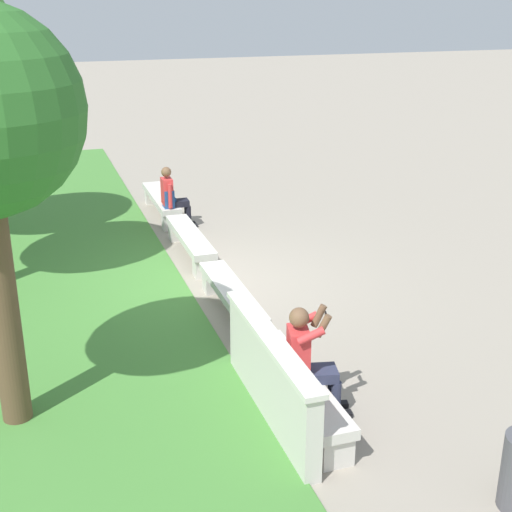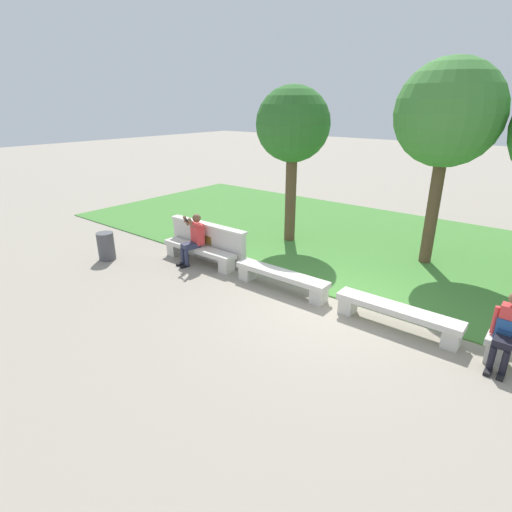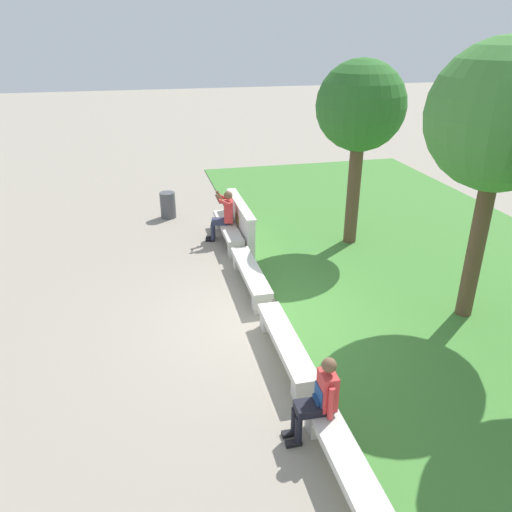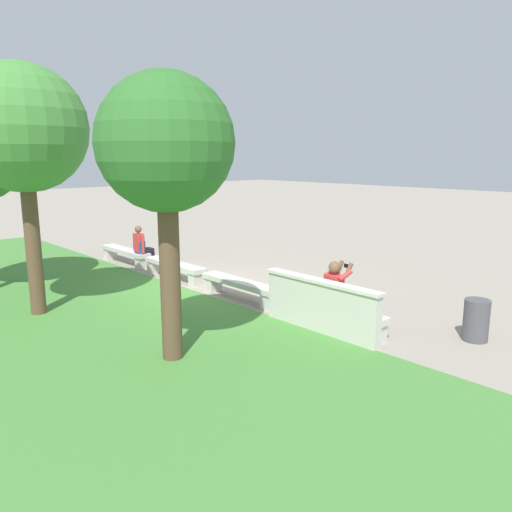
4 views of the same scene
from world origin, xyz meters
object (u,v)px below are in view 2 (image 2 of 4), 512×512
(tree_left_background, at_px, (448,115))
(bench_near, at_px, (281,277))
(person_distant, at_px, (508,329))
(bench_mid, at_px, (397,313))
(person_photographer, at_px, (194,237))
(backpack, at_px, (506,329))
(bench_main, at_px, (199,252))
(trash_bin, at_px, (106,246))
(tree_right_background, at_px, (293,126))

(tree_left_background, bearing_deg, bench_near, -118.35)
(bench_near, relative_size, person_distant, 1.85)
(bench_mid, relative_size, tree_left_background, 0.47)
(person_photographer, distance_m, tree_left_background, 6.80)
(backpack, xyz_separation_m, tree_left_background, (-2.32, 3.75, 3.09))
(bench_main, xyz_separation_m, backpack, (7.00, 0.02, 0.32))
(bench_mid, bearing_deg, trash_bin, -169.50)
(bench_main, distance_m, tree_right_background, 4.38)
(bench_mid, distance_m, tree_left_background, 5.11)
(person_photographer, height_order, person_distant, person_photographer)
(person_distant, distance_m, tree_left_background, 5.43)
(person_photographer, xyz_separation_m, backpack, (7.09, 0.09, -0.11))
(bench_near, height_order, backpack, backpack)
(bench_main, bearing_deg, backpack, 0.13)
(person_distant, bearing_deg, backpack, 107.84)
(person_distant, height_order, trash_bin, person_distant)
(backpack, relative_size, trash_bin, 0.57)
(person_photographer, bearing_deg, bench_near, 1.58)
(backpack, height_order, tree_left_background, tree_left_background)
(backpack, bearing_deg, bench_main, -179.87)
(bench_mid, height_order, person_distant, person_distant)
(bench_mid, xyz_separation_m, backpack, (1.71, 0.02, 0.32))
(tree_left_background, xyz_separation_m, trash_bin, (-6.82, -5.14, -3.34))
(person_photographer, height_order, tree_left_background, tree_left_background)
(bench_near, bearing_deg, bench_main, 180.00)
(person_photographer, xyz_separation_m, person_distant, (7.11, 0.01, -0.06))
(bench_near, distance_m, tree_left_background, 5.47)
(bench_main, height_order, trash_bin, trash_bin)
(bench_near, height_order, trash_bin, trash_bin)
(bench_main, xyz_separation_m, bench_mid, (5.28, 0.00, 0.00))
(person_distant, relative_size, tree_left_background, 0.25)
(tree_left_background, bearing_deg, trash_bin, -142.98)
(bench_main, height_order, person_distant, person_distant)
(person_distant, bearing_deg, bench_main, 179.46)
(person_distant, bearing_deg, trash_bin, -171.87)
(bench_mid, relative_size, person_distant, 1.85)
(bench_mid, height_order, tree_right_background, tree_right_background)
(bench_main, height_order, tree_left_background, tree_left_background)
(bench_main, xyz_separation_m, bench_near, (2.64, 0.00, 0.00))
(bench_near, bearing_deg, backpack, 0.21)
(bench_mid, bearing_deg, bench_main, 180.00)
(person_photographer, height_order, trash_bin, person_photographer)
(bench_mid, height_order, person_photographer, person_photographer)
(backpack, bearing_deg, bench_near, -179.79)
(bench_near, relative_size, tree_right_background, 0.52)
(bench_near, xyz_separation_m, bench_mid, (2.64, 0.00, 0.00))
(tree_right_background, bearing_deg, bench_main, -105.13)
(person_photographer, bearing_deg, bench_main, 40.33)
(tree_right_background, bearing_deg, bench_near, -59.06)
(tree_right_background, height_order, trash_bin, tree_right_background)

